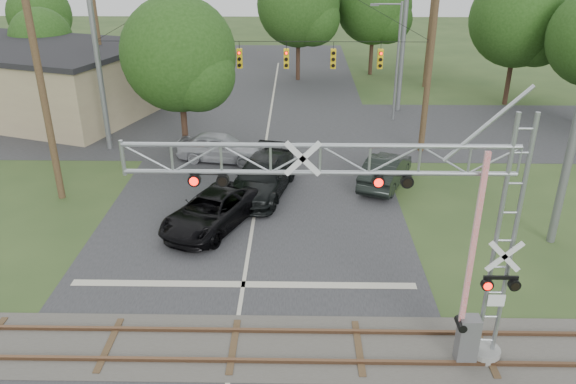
{
  "coord_description": "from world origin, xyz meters",
  "views": [
    {
      "loc": [
        2.0,
        -12.17,
        12.06
      ],
      "look_at": [
        1.65,
        7.5,
        2.95
      ],
      "focal_mm": 35.0,
      "sensor_mm": 36.0,
      "label": 1
    }
  ],
  "objects_px": {
    "commercial_building": "(9,77)",
    "pickup_black": "(211,211)",
    "sedan_silver": "(220,147)",
    "traffic_signal_span": "(279,56)",
    "streetlight": "(395,56)",
    "car_dark": "(262,176)",
    "crossing_gantry": "(390,219)"
  },
  "relations": [
    {
      "from": "traffic_signal_span",
      "to": "sedan_silver",
      "type": "distance_m",
      "value": 6.21
    },
    {
      "from": "traffic_signal_span",
      "to": "car_dark",
      "type": "distance_m",
      "value": 7.89
    },
    {
      "from": "pickup_black",
      "to": "car_dark",
      "type": "distance_m",
      "value": 4.22
    },
    {
      "from": "commercial_building",
      "to": "crossing_gantry",
      "type": "bearing_deg",
      "value": -29.49
    },
    {
      "from": "crossing_gantry",
      "to": "commercial_building",
      "type": "relative_size",
      "value": 0.48
    },
    {
      "from": "pickup_black",
      "to": "crossing_gantry",
      "type": "bearing_deg",
      "value": -28.36
    },
    {
      "from": "traffic_signal_span",
      "to": "commercial_building",
      "type": "xyz_separation_m",
      "value": [
        -20.09,
        8.32,
        -3.26
      ]
    },
    {
      "from": "crossing_gantry",
      "to": "pickup_black",
      "type": "distance_m",
      "value": 11.38
    },
    {
      "from": "crossing_gantry",
      "to": "car_dark",
      "type": "relative_size",
      "value": 1.8
    },
    {
      "from": "sedan_silver",
      "to": "streetlight",
      "type": "height_order",
      "value": "streetlight"
    },
    {
      "from": "crossing_gantry",
      "to": "traffic_signal_span",
      "type": "height_order",
      "value": "traffic_signal_span"
    },
    {
      "from": "pickup_black",
      "to": "sedan_silver",
      "type": "xyz_separation_m",
      "value": [
        -0.65,
        8.08,
        0.06
      ]
    },
    {
      "from": "crossing_gantry",
      "to": "sedan_silver",
      "type": "distance_m",
      "value": 18.45
    },
    {
      "from": "commercial_building",
      "to": "car_dark",
      "type": "bearing_deg",
      "value": -17.98
    },
    {
      "from": "commercial_building",
      "to": "sedan_silver",
      "type": "bearing_deg",
      "value": -12.4
    },
    {
      "from": "streetlight",
      "to": "sedan_silver",
      "type": "bearing_deg",
      "value": -144.1
    },
    {
      "from": "crossing_gantry",
      "to": "sedan_silver",
      "type": "xyz_separation_m",
      "value": [
        -7.06,
        16.56,
        -4.03
      ]
    },
    {
      "from": "sedan_silver",
      "to": "traffic_signal_span",
      "type": "bearing_deg",
      "value": -51.84
    },
    {
      "from": "sedan_silver",
      "to": "streetlight",
      "type": "distance_m",
      "value": 14.13
    },
    {
      "from": "commercial_building",
      "to": "pickup_black",
      "type": "bearing_deg",
      "value": -27.55
    },
    {
      "from": "car_dark",
      "to": "sedan_silver",
      "type": "xyz_separation_m",
      "value": [
        -2.71,
        4.4,
        -0.06
      ]
    },
    {
      "from": "crossing_gantry",
      "to": "pickup_black",
      "type": "relative_size",
      "value": 1.99
    },
    {
      "from": "crossing_gantry",
      "to": "traffic_signal_span",
      "type": "distance_m",
      "value": 18.75
    },
    {
      "from": "commercial_building",
      "to": "streetlight",
      "type": "height_order",
      "value": "streetlight"
    },
    {
      "from": "sedan_silver",
      "to": "car_dark",
      "type": "bearing_deg",
      "value": -138.38
    },
    {
      "from": "car_dark",
      "to": "streetlight",
      "type": "distance_m",
      "value": 15.37
    },
    {
      "from": "traffic_signal_span",
      "to": "pickup_black",
      "type": "distance_m",
      "value": 11.39
    },
    {
      "from": "crossing_gantry",
      "to": "traffic_signal_span",
      "type": "bearing_deg",
      "value": 101.33
    },
    {
      "from": "pickup_black",
      "to": "streetlight",
      "type": "distance_m",
      "value": 19.51
    },
    {
      "from": "traffic_signal_span",
      "to": "pickup_black",
      "type": "relative_size",
      "value": 3.46
    },
    {
      "from": "sedan_silver",
      "to": "commercial_building",
      "type": "xyz_separation_m",
      "value": [
        -16.72,
        10.13,
        1.62
      ]
    },
    {
      "from": "streetlight",
      "to": "commercial_building",
      "type": "bearing_deg",
      "value": 175.61
    }
  ]
}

